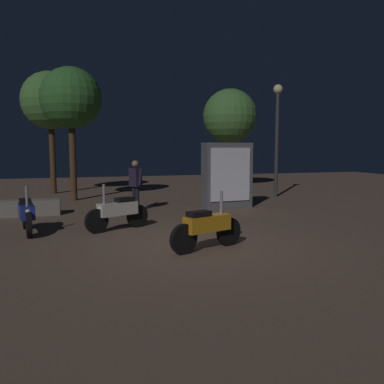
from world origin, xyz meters
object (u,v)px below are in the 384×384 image
at_px(motorcycle_orange_foreground, 207,227).
at_px(streetlamp_near, 277,125).
at_px(kiosk_billboard, 227,175).
at_px(motorcycle_blue_parked_right, 26,214).
at_px(person_rider_beside, 135,181).
at_px(motorcycle_white_parked_left, 118,212).

height_order(motorcycle_orange_foreground, streetlamp_near, streetlamp_near).
bearing_deg(kiosk_billboard, motorcycle_orange_foreground, 60.65).
bearing_deg(motorcycle_blue_parked_right, person_rider_beside, 121.13).
bearing_deg(kiosk_billboard, motorcycle_white_parked_left, 30.31).
bearing_deg(motorcycle_white_parked_left, motorcycle_orange_foreground, 96.50).
relative_size(motorcycle_white_parked_left, motorcycle_blue_parked_right, 0.94).
height_order(motorcycle_orange_foreground, motorcycle_white_parked_left, same).
bearing_deg(motorcycle_orange_foreground, kiosk_billboard, 44.01).
bearing_deg(person_rider_beside, motorcycle_orange_foreground, 67.09).
xyz_separation_m(motorcycle_white_parked_left, person_rider_beside, (0.85, 2.78, 0.48)).
bearing_deg(streetlamp_near, person_rider_beside, -161.62).
xyz_separation_m(motorcycle_white_parked_left, kiosk_billboard, (3.76, 2.53, 0.61)).
distance_m(motorcycle_blue_parked_right, person_rider_beside, 3.85).
xyz_separation_m(motorcycle_orange_foreground, motorcycle_blue_parked_right, (-3.45, 2.59, 0.00)).
relative_size(motorcycle_orange_foreground, person_rider_beside, 1.02).
distance_m(motorcycle_orange_foreground, motorcycle_white_parked_left, 2.73).
height_order(motorcycle_white_parked_left, person_rider_beside, person_rider_beside).
distance_m(motorcycle_white_parked_left, person_rider_beside, 2.94).
bearing_deg(motorcycle_white_parked_left, motorcycle_blue_parked_right, -32.29).
height_order(motorcycle_white_parked_left, motorcycle_blue_parked_right, same).
distance_m(person_rider_beside, streetlamp_near, 6.48).
height_order(streetlamp_near, kiosk_billboard, streetlamp_near).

